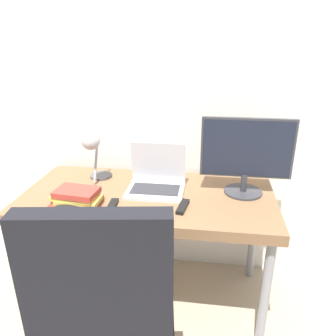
{
  "coord_description": "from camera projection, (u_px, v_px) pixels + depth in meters",
  "views": [
    {
      "loc": [
        0.34,
        -1.33,
        1.59
      ],
      "look_at": [
        0.12,
        0.31,
        0.93
      ],
      "focal_mm": 35.0,
      "sensor_mm": 36.0,
      "label": 1
    }
  ],
  "objects": [
    {
      "name": "desk_lamp",
      "position": [
        93.0,
        148.0,
        1.95
      ],
      "size": [
        0.14,
        0.25,
        0.34
      ],
      "color": "#4C4C51",
      "rests_on": "desk"
    },
    {
      "name": "tv_remote",
      "position": [
        112.0,
        207.0,
        1.73
      ],
      "size": [
        0.05,
        0.17,
        0.02
      ],
      "color": "black",
      "rests_on": "desk"
    },
    {
      "name": "wall_back",
      "position": [
        159.0,
        86.0,
        2.07
      ],
      "size": [
        8.0,
        0.05,
        2.6
      ],
      "color": "silver",
      "rests_on": "ground_plane"
    },
    {
      "name": "monitor",
      "position": [
        246.0,
        154.0,
        1.82
      ],
      "size": [
        0.51,
        0.22,
        0.44
      ],
      "color": "#333338",
      "rests_on": "desk"
    },
    {
      "name": "media_remote",
      "position": [
        183.0,
        207.0,
        1.73
      ],
      "size": [
        0.06,
        0.15,
        0.02
      ],
      "color": "black",
      "rests_on": "desk"
    },
    {
      "name": "game_controller",
      "position": [
        68.0,
        208.0,
        1.7
      ],
      "size": [
        0.15,
        0.09,
        0.04
      ],
      "color": "black",
      "rests_on": "desk"
    },
    {
      "name": "book_stack",
      "position": [
        77.0,
        198.0,
        1.75
      ],
      "size": [
        0.26,
        0.18,
        0.09
      ],
      "color": "#B2382D",
      "rests_on": "desk"
    },
    {
      "name": "office_chair",
      "position": [
        109.0,
        329.0,
        1.16
      ],
      "size": [
        0.61,
        0.61,
        1.16
      ],
      "color": "black",
      "rests_on": "ground_plane"
    },
    {
      "name": "desk",
      "position": [
        149.0,
        204.0,
        1.92
      ],
      "size": [
        1.45,
        0.69,
        0.75
      ],
      "color": "brown",
      "rests_on": "ground_plane"
    },
    {
      "name": "laptop",
      "position": [
        156.0,
        181.0,
        1.93
      ],
      "size": [
        0.33,
        0.26,
        0.27
      ],
      "color": "silver",
      "rests_on": "desk"
    }
  ]
}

